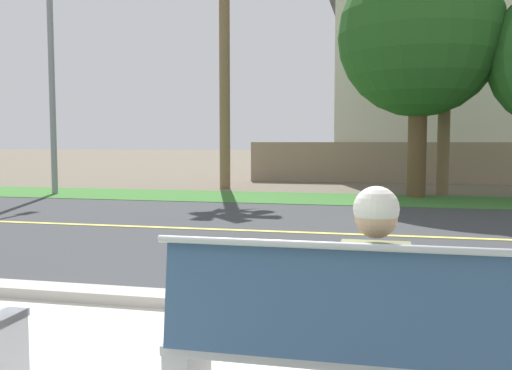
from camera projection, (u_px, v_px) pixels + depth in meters
ground_plane at (293, 219)px, 10.45m from camera, size 140.00×140.00×0.00m
curb_edge at (196, 301)px, 4.95m from camera, size 44.00×0.30×0.11m
street_asphalt at (279, 232)px, 8.99m from camera, size 52.00×8.00×0.01m
road_centre_line at (279, 232)px, 8.99m from camera, size 48.00×0.14×0.01m
far_verge_grass at (316, 198)px, 14.10m from camera, size 48.00×2.80×0.02m
bench_right at (334, 349)px, 2.76m from camera, size 1.71×0.48×1.01m
seated_person_olive at (375, 297)px, 2.86m from camera, size 0.52×0.68×1.25m
streetlamp at (55, 40)px, 15.10m from camera, size 0.24×2.10×7.30m
shade_tree_far_left at (425, 22)px, 14.02m from camera, size 4.11×4.11×6.78m
garden_wall at (439, 163)px, 18.97m from camera, size 13.00×0.36×1.40m
house_across_street at (475, 81)px, 21.50m from camera, size 11.05×6.91×7.40m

